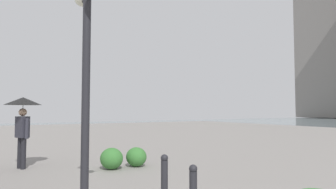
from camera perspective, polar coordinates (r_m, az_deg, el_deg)
name	(u,v)px	position (r m, az deg, el deg)	size (l,w,h in m)	color
lamppost	(86,57)	(5.33, -15.59, 7.13)	(0.98, 0.28, 3.87)	#232328
pedestrian	(23,112)	(9.38, -26.39, -3.10)	(1.00, 1.00, 2.03)	black
bollard_mid	(164,179)	(5.25, -0.70, -16.18)	(0.13, 0.13, 0.89)	#232328
shrub_low	(136,157)	(8.90, -6.18, -11.96)	(0.66, 0.59, 0.56)	#387533
shrub_round	(112,158)	(8.60, -10.92, -12.12)	(0.70, 0.63, 0.60)	#387533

